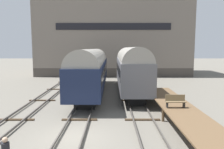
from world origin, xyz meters
TOP-DOWN VIEW (x-y plane):
  - ground_plane at (0.00, 0.00)m, footprint 200.00×200.00m
  - track_middle at (0.00, 0.00)m, footprint 2.60×60.00m
  - track_right at (4.65, 0.00)m, footprint 2.60×60.00m
  - train_car_navy at (0.00, 12.95)m, footprint 3.13×18.59m
  - train_car_grey at (4.65, 13.04)m, footprint 3.07×15.19m
  - station_platform at (7.19, 2.79)m, footprint 2.44×15.06m
  - bench at (6.91, 2.57)m, footprint 1.40×0.40m
  - warehouse_building at (2.65, 33.58)m, footprint 29.38×13.13m

SIDE VIEW (x-z plane):
  - ground_plane at x=0.00m, z-range 0.00..0.00m
  - track_middle at x=0.00m, z-range 0.01..0.27m
  - track_right at x=4.65m, z-range 0.01..0.27m
  - station_platform at x=7.19m, z-range 0.47..1.57m
  - bench at x=6.91m, z-range 1.13..2.04m
  - train_car_navy at x=0.00m, z-range 0.34..5.53m
  - train_car_grey at x=4.65m, z-range 0.36..5.76m
  - warehouse_building at x=2.65m, z-range 0.00..16.61m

